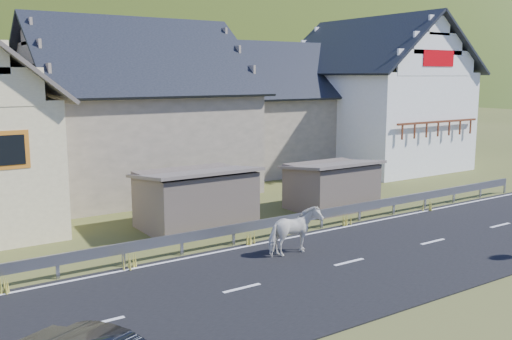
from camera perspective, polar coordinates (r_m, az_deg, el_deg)
ground at (r=18.43m, az=9.28°, el=-9.20°), size 160.00×160.00×0.00m
road at (r=18.42m, az=9.28°, el=-9.14°), size 60.00×7.00×0.04m
lane_markings at (r=18.42m, az=9.28°, el=-9.07°), size 60.00×6.60×0.01m
guardrail at (r=20.98m, az=2.43°, el=-5.16°), size 28.10×0.09×0.75m
shed_left at (r=22.16m, az=-6.08°, el=-2.99°), size 4.30×3.30×2.40m
shed_right at (r=25.41m, az=7.54°, el=-1.64°), size 3.80×2.90×2.20m
house_stone_a at (r=29.82m, az=-12.17°, el=6.90°), size 10.80×9.80×8.90m
house_stone_b at (r=36.41m, az=1.51°, el=6.91°), size 9.80×8.80×8.10m
house_white at (r=37.98m, az=11.67°, el=8.08°), size 8.80×10.80×9.70m
horse at (r=18.77m, az=3.88°, el=-6.13°), size 0.93×1.89×1.56m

